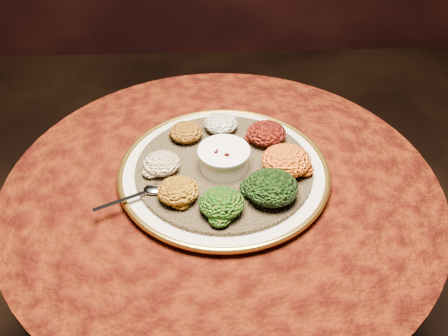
{
  "coord_description": "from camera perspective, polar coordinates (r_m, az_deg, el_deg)",
  "views": [
    {
      "loc": [
        -0.03,
        -0.8,
        1.48
      ],
      "look_at": [
        0.01,
        0.03,
        0.76
      ],
      "focal_mm": 40.0,
      "sensor_mm": 36.0,
      "label": 1
    }
  ],
  "objects": [
    {
      "name": "portion_ayib",
      "position": [
        1.19,
        -0.36,
        5.11
      ],
      "size": [
        0.08,
        0.08,
        0.04
      ],
      "primitive_type": "ellipsoid",
      "color": "white",
      "rests_on": "injera"
    },
    {
      "name": "portion_kik",
      "position": [
        1.02,
        -5.25,
        -2.59
      ],
      "size": [
        0.09,
        0.08,
        0.04
      ],
      "primitive_type": "ellipsoid",
      "color": "#A8660E",
      "rests_on": "injera"
    },
    {
      "name": "portion_shiro",
      "position": [
        1.17,
        -4.35,
        4.14
      ],
      "size": [
        0.08,
        0.07,
        0.04
      ],
      "primitive_type": "ellipsoid",
      "color": "brown",
      "rests_on": "injera"
    },
    {
      "name": "portion_tikil",
      "position": [
        1.08,
        7.14,
        0.86
      ],
      "size": [
        0.11,
        0.1,
        0.05
      ],
      "primitive_type": "ellipsoid",
      "color": "#AD800E",
      "rests_on": "injera"
    },
    {
      "name": "spoon",
      "position": [
        1.04,
        -8.57,
        -2.59
      ],
      "size": [
        0.14,
        0.08,
        0.01
      ],
      "rotation": [
        0.0,
        0.0,
        -2.69
      ],
      "color": "silver",
      "rests_on": "injera"
    },
    {
      "name": "portion_timatim",
      "position": [
        1.08,
        -7.14,
        0.54
      ],
      "size": [
        0.08,
        0.08,
        0.04
      ],
      "primitive_type": "ellipsoid",
      "color": "#720608",
      "rests_on": "injera"
    },
    {
      "name": "table",
      "position": [
        1.22,
        -0.23,
        -8.13
      ],
      "size": [
        0.96,
        0.96,
        0.73
      ],
      "color": "black",
      "rests_on": "ground"
    },
    {
      "name": "stew_bowl",
      "position": [
        1.08,
        -0.01,
        1.26
      ],
      "size": [
        0.11,
        0.11,
        0.05
      ],
      "color": "silver",
      "rests_on": "injera"
    },
    {
      "name": "platter",
      "position": [
        1.11,
        -0.01,
        -0.46
      ],
      "size": [
        0.55,
        0.55,
        0.02
      ],
      "rotation": [
        0.0,
        0.0,
        -0.24
      ],
      "color": "beige",
      "rests_on": "table"
    },
    {
      "name": "portion_kitfo",
      "position": [
        1.16,
        4.86,
        3.98
      ],
      "size": [
        0.09,
        0.09,
        0.04
      ],
      "primitive_type": "ellipsoid",
      "color": "black",
      "rests_on": "injera"
    },
    {
      "name": "portion_mixveg",
      "position": [
        0.98,
        -0.27,
        -4.0
      ],
      "size": [
        0.09,
        0.09,
        0.04
      ],
      "primitive_type": "ellipsoid",
      "color": "#AF430B",
      "rests_on": "injera"
    },
    {
      "name": "portion_gomen",
      "position": [
        1.01,
        5.43,
        -2.2
      ],
      "size": [
        0.11,
        0.11,
        0.05
      ],
      "primitive_type": "ellipsoid",
      "color": "black",
      "rests_on": "injera"
    },
    {
      "name": "injera",
      "position": [
        1.1,
        -0.01,
        -0.04
      ],
      "size": [
        0.51,
        0.51,
        0.01
      ],
      "primitive_type": "cylinder",
      "rotation": [
        0.0,
        0.0,
        -0.41
      ],
      "color": "brown",
      "rests_on": "platter"
    }
  ]
}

